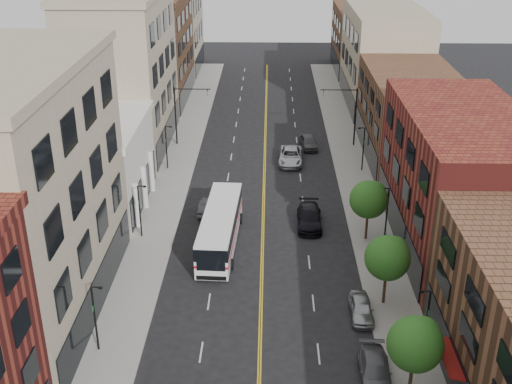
# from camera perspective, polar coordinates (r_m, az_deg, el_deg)

# --- Properties ---
(sidewalk_left) EXTENTS (4.00, 110.00, 0.15)m
(sidewalk_left) POSITION_cam_1_polar(r_m,az_deg,el_deg) (68.87, -7.64, 0.44)
(sidewalk_left) COLOR gray
(sidewalk_left) RESTS_ON ground
(sidewalk_right) EXTENTS (4.00, 110.00, 0.15)m
(sidewalk_right) POSITION_cam_1_polar(r_m,az_deg,el_deg) (68.73, 9.08, 0.29)
(sidewalk_right) COLOR gray
(sidewalk_right) RESTS_ON ground
(bldg_l_tanoffice) EXTENTS (10.00, 22.00, 18.00)m
(bldg_l_tanoffice) POSITION_cam_1_polar(r_m,az_deg,el_deg) (47.69, -20.41, -0.65)
(bldg_l_tanoffice) COLOR gray
(bldg_l_tanoffice) RESTS_ON ground
(bldg_l_white) EXTENTS (10.00, 14.00, 8.00)m
(bldg_l_white) POSITION_cam_1_polar(r_m,az_deg,el_deg) (65.22, -14.43, 2.18)
(bldg_l_white) COLOR silver
(bldg_l_white) RESTS_ON ground
(bldg_l_far_a) EXTENTS (10.00, 20.00, 18.00)m
(bldg_l_far_a) POSITION_cam_1_polar(r_m,az_deg,el_deg) (79.35, -11.72, 10.27)
(bldg_l_far_a) COLOR gray
(bldg_l_far_a) RESTS_ON ground
(bldg_l_far_b) EXTENTS (10.00, 20.00, 15.00)m
(bldg_l_far_b) POSITION_cam_1_polar(r_m,az_deg,el_deg) (98.77, -9.20, 12.39)
(bldg_l_far_b) COLOR brown
(bldg_l_far_b) RESTS_ON ground
(bldg_l_far_c) EXTENTS (10.00, 16.00, 20.00)m
(bldg_l_far_c) POSITION_cam_1_polar(r_m,az_deg,el_deg) (115.76, -7.75, 15.54)
(bldg_l_far_c) COLOR gray
(bldg_l_far_c) RESTS_ON ground
(bldg_r_mid) EXTENTS (10.00, 22.00, 12.00)m
(bldg_r_mid) POSITION_cam_1_polar(r_m,az_deg,el_deg) (58.00, 17.67, 1.03)
(bldg_r_mid) COLOR maroon
(bldg_r_mid) RESTS_ON ground
(bldg_r_far_a) EXTENTS (10.00, 20.00, 10.00)m
(bldg_r_far_a) POSITION_cam_1_polar(r_m,az_deg,el_deg) (77.40, 13.59, 6.64)
(bldg_r_far_a) COLOR brown
(bldg_r_far_a) RESTS_ON ground
(bldg_r_far_b) EXTENTS (10.00, 22.00, 14.00)m
(bldg_r_far_b) POSITION_cam_1_polar(r_m,az_deg,el_deg) (96.77, 11.27, 11.67)
(bldg_r_far_b) COLOR gray
(bldg_r_far_b) RESTS_ON ground
(bldg_r_far_c) EXTENTS (10.00, 18.00, 11.00)m
(bldg_r_far_c) POSITION_cam_1_polar(r_m,az_deg,el_deg) (116.40, 9.63, 13.22)
(bldg_r_far_c) COLOR brown
(bldg_r_far_c) RESTS_ON ground
(tree_r_1) EXTENTS (3.40, 3.40, 5.59)m
(tree_r_1) POSITION_cam_1_polar(r_m,az_deg,el_deg) (40.30, 14.08, -12.83)
(tree_r_1) COLOR black
(tree_r_1) RESTS_ON sidewalk_right
(tree_r_2) EXTENTS (3.40, 3.40, 5.59)m
(tree_r_2) POSITION_cam_1_polar(r_m,az_deg,el_deg) (48.42, 11.70, -5.63)
(tree_r_2) COLOR black
(tree_r_2) RESTS_ON sidewalk_right
(tree_r_3) EXTENTS (3.40, 3.40, 5.59)m
(tree_r_3) POSITION_cam_1_polar(r_m,az_deg,el_deg) (57.14, 10.07, -0.56)
(tree_r_3) COLOR black
(tree_r_3) RESTS_ON sidewalk_right
(lamp_l_1) EXTENTS (0.81, 0.55, 5.05)m
(lamp_l_1) POSITION_cam_1_polar(r_m,az_deg,el_deg) (44.64, -14.10, -10.54)
(lamp_l_1) COLOR black
(lamp_l_1) RESTS_ON sidewalk_left
(lamp_l_2) EXTENTS (0.81, 0.55, 5.05)m
(lamp_l_2) POSITION_cam_1_polar(r_m,az_deg,el_deg) (58.03, -10.27, -1.43)
(lamp_l_2) COLOR black
(lamp_l_2) RESTS_ON sidewalk_left
(lamp_l_3) EXTENTS (0.81, 0.55, 5.05)m
(lamp_l_3) POSITION_cam_1_polar(r_m,az_deg,el_deg) (72.49, -7.94, 4.17)
(lamp_l_3) COLOR black
(lamp_l_3) RESTS_ON sidewalk_left
(lamp_r_1) EXTENTS (0.81, 0.55, 5.05)m
(lamp_r_1) POSITION_cam_1_polar(r_m,az_deg,el_deg) (44.39, 14.89, -10.86)
(lamp_r_1) COLOR black
(lamp_r_1) RESTS_ON sidewalk_right
(lamp_r_2) EXTENTS (0.81, 0.55, 5.05)m
(lamp_r_2) POSITION_cam_1_polar(r_m,az_deg,el_deg) (57.84, 11.53, -1.64)
(lamp_r_2) COLOR black
(lamp_r_2) RESTS_ON sidewalk_right
(lamp_r_3) EXTENTS (0.81, 0.55, 5.05)m
(lamp_r_3) POSITION_cam_1_polar(r_m,az_deg,el_deg) (72.33, 9.50, 4.01)
(lamp_r_3) COLOR black
(lamp_r_3) RESTS_ON sidewalk_right
(signal_mast_left) EXTENTS (4.49, 0.18, 7.20)m
(signal_mast_left) POSITION_cam_1_polar(r_m,az_deg,el_deg) (79.33, -6.67, 7.34)
(signal_mast_left) COLOR black
(signal_mast_left) RESTS_ON sidewalk_left
(signal_mast_right) EXTENTS (4.49, 0.18, 7.20)m
(signal_mast_right) POSITION_cam_1_polar(r_m,az_deg,el_deg) (79.19, 8.34, 7.22)
(signal_mast_right) COLOR black
(signal_mast_right) RESTS_ON sidewalk_right
(city_bus) EXTENTS (3.49, 12.75, 3.25)m
(city_bus) POSITION_cam_1_polar(r_m,az_deg,el_deg) (56.53, -3.20, -3.01)
(city_bus) COLOR white
(city_bus) RESTS_ON ground
(car_parked_mid) EXTENTS (2.17, 4.99, 1.43)m
(car_parked_mid) POSITION_cam_1_polar(r_m,az_deg,el_deg) (43.11, 10.53, -15.38)
(car_parked_mid) COLOR #55565B
(car_parked_mid) RESTS_ON ground
(car_parked_far) EXTENTS (1.64, 4.06, 1.38)m
(car_parked_far) POSITION_cam_1_polar(r_m,az_deg,el_deg) (48.51, 9.34, -10.18)
(car_parked_far) COLOR #A6A8AD
(car_parked_far) RESTS_ON ground
(car_lane_behind) EXTENTS (1.64, 4.05, 1.31)m
(car_lane_behind) POSITION_cam_1_polar(r_m,az_deg,el_deg) (62.88, -4.36, -1.29)
(car_lane_behind) COLOR #47474B
(car_lane_behind) RESTS_ON ground
(car_lane_a) EXTENTS (2.40, 5.66, 1.63)m
(car_lane_a) POSITION_cam_1_polar(r_m,az_deg,el_deg) (60.42, 4.76, -2.28)
(car_lane_a) COLOR black
(car_lane_a) RESTS_ON ground
(car_lane_b) EXTENTS (2.99, 6.03, 1.64)m
(car_lane_b) POSITION_cam_1_polar(r_m,az_deg,el_deg) (74.62, 3.10, 3.22)
(car_lane_b) COLOR silver
(car_lane_b) RESTS_ON ground
(car_lane_c) EXTENTS (2.37, 4.73, 1.55)m
(car_lane_c) POSITION_cam_1_polar(r_m,az_deg,el_deg) (79.30, 4.68, 4.46)
(car_lane_c) COLOR #424347
(car_lane_c) RESTS_ON ground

